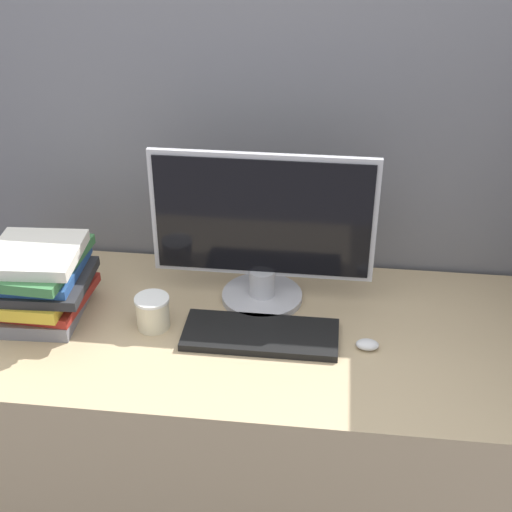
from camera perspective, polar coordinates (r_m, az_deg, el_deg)
cubicle_panel_rear at (r=2.26m, az=0.96°, el=0.86°), size 1.99×0.04×1.59m
desk at (r=2.19m, az=-0.24°, el=-13.85°), size 1.59×0.72×0.76m
monitor at (r=1.96m, az=0.52°, el=1.73°), size 0.62×0.23×0.45m
keyboard at (r=1.91m, az=0.37°, el=-6.31°), size 0.41×0.17×0.02m
mouse at (r=1.89m, az=8.90°, el=-7.02°), size 0.06×0.04×0.03m
coffee_cup at (r=1.95m, az=-8.26°, el=-4.47°), size 0.09×0.09×0.09m
book_stack at (r=2.03m, az=-16.70°, el=-1.93°), size 0.26×0.30×0.22m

